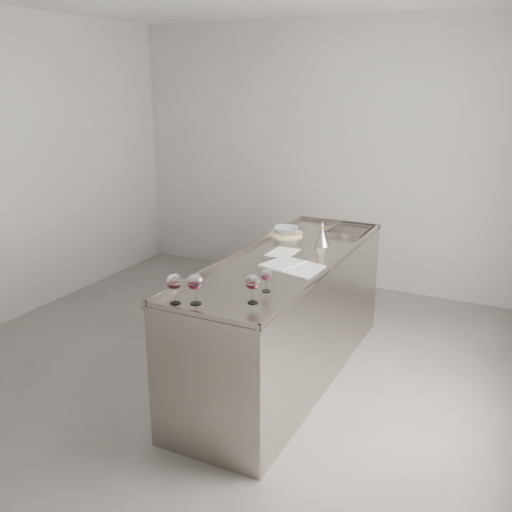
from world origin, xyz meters
The scene contains 11 objects.
room_shell centered at (0.00, 0.00, 1.40)m, with size 4.54×5.04×2.84m.
counter centered at (0.50, 0.30, 0.47)m, with size 0.77×2.42×0.97m.
wine_glass_left centered at (0.26, -0.78, 1.07)m, with size 0.09×0.09×0.18m.
wine_glass_middle centered at (0.37, -0.73, 1.07)m, with size 0.09×0.09×0.19m.
wine_glass_right centered at (0.66, -0.57, 1.06)m, with size 0.09×0.09×0.18m.
wine_glass_small centered at (0.65, -0.36, 1.04)m, with size 0.07×0.07×0.15m.
notebook centered at (0.63, 0.14, 0.95)m, with size 0.49×0.40×0.02m.
loose_paper_top centered at (0.41, 0.43, 0.94)m, with size 0.19×0.27×0.00m, color white.
trivet centered at (0.23, 0.91, 0.95)m, with size 0.28×0.28×0.02m, color beige.
ceramic_bowl centered at (0.23, 0.91, 0.98)m, with size 0.20×0.20×0.05m, color gray.
wine_funnel centered at (0.61, 0.74, 1.00)m, with size 0.13×0.13×0.19m.
Camera 1 is at (2.07, -3.34, 2.20)m, focal length 40.00 mm.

